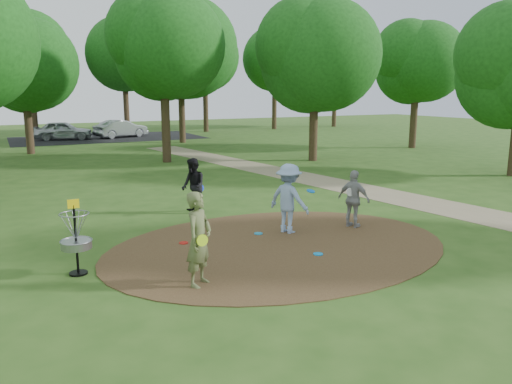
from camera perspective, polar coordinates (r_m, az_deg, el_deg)
name	(u,v)px	position (r m, az deg, el deg)	size (l,w,h in m)	color
ground	(279,246)	(11.89, 2.69, -6.23)	(100.00, 100.00, 0.00)	#2D5119
dirt_clearing	(279,246)	(11.89, 2.69, -6.19)	(8.40, 8.40, 0.02)	#47301C
footpath	(419,202)	(17.35, 18.12, -1.09)	(2.00, 40.00, 0.01)	#8C7A5B
parking_lot	(108,138)	(40.68, -16.55, 5.96)	(14.00, 8.00, 0.01)	black
player_observer_with_disc	(199,239)	(9.38, -6.54, -5.39)	(0.78, 0.76, 1.81)	#5F683C
player_throwing_with_disc	(289,199)	(12.81, 3.77, -0.77)	(1.31, 1.33, 1.80)	#8FA9D5
player_walking_with_disc	(193,186)	(14.94, -7.19, 0.67)	(0.70, 0.83, 1.67)	black
player_waiting_with_disc	(354,199)	(13.55, 11.11, -0.81)	(0.71, 0.99, 1.56)	#9D9C9F
disc_ground_cyan	(258,233)	(12.82, 0.27, -4.76)	(0.22, 0.22, 0.02)	#1686B7
disc_ground_blue	(318,254)	(11.35, 7.11, -7.04)	(0.22, 0.22, 0.02)	#0D90E5
disc_ground_red	(184,243)	(12.18, -8.27, -5.77)	(0.22, 0.22, 0.02)	red
car_left	(63,130)	(40.09, -21.15, 6.58)	(1.65, 4.10, 1.40)	#B0B5B8
car_right	(121,129)	(40.73, -15.17, 7.00)	(1.45, 4.16, 1.37)	#A0A3A7
disc_golf_basket	(75,232)	(10.52, -19.94, -4.34)	(0.63, 0.63, 1.54)	black
tree_ring	(184,51)	(21.85, -8.22, 15.62)	(37.25, 45.99, 9.74)	#332316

